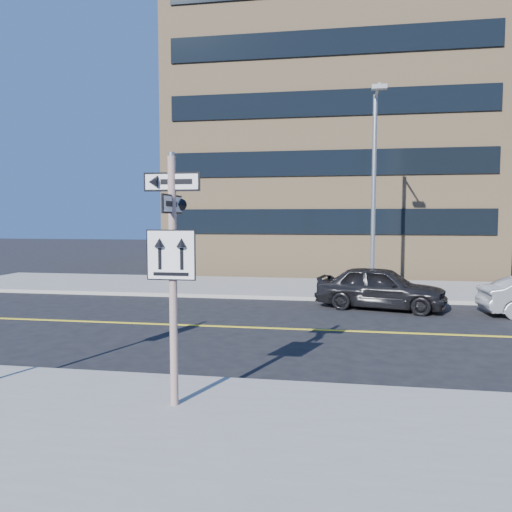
# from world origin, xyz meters

# --- Properties ---
(ground) EXTENTS (120.00, 120.00, 0.00)m
(ground) POSITION_xyz_m (0.00, 0.00, 0.00)
(ground) COLOR black
(ground) RESTS_ON ground
(sign_pole) EXTENTS (0.92, 0.92, 4.06)m
(sign_pole) POSITION_xyz_m (0.00, -2.51, 2.44)
(sign_pole) COLOR beige
(sign_pole) RESTS_ON near_sidewalk
(parked_car_a) EXTENTS (2.82, 4.74, 1.51)m
(parked_car_a) POSITION_xyz_m (4.07, 7.69, 0.76)
(parked_car_a) COLOR black
(parked_car_a) RESTS_ON ground
(streetlight_a) EXTENTS (0.55, 2.25, 8.00)m
(streetlight_a) POSITION_xyz_m (4.00, 10.76, 4.76)
(streetlight_a) COLOR gray
(streetlight_a) RESTS_ON far_sidewalk
(building_brick) EXTENTS (18.00, 18.00, 18.00)m
(building_brick) POSITION_xyz_m (2.00, 25.00, 9.00)
(building_brick) COLOR #A2825A
(building_brick) RESTS_ON ground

